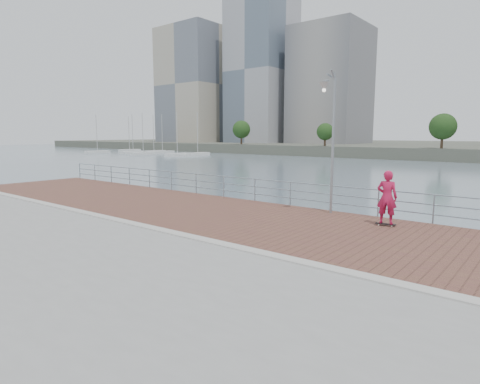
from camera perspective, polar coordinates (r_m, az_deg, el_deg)
The scene contains 9 objects.
water at distance 13.42m, azimuth -5.56°, elevation -15.07°, with size 400.00×400.00×0.00m, color slate.
seawall at distance 10.39m, azimuth -26.27°, elevation -17.13°, with size 40.00×24.00×2.00m, color gray.
brick_lane at distance 15.45m, azimuth 3.74°, elevation -4.07°, with size 40.00×6.80×0.02m, color brown.
curb at distance 12.75m, azimuth -5.69°, elevation -6.67°, with size 40.00×0.40×0.06m, color #B7B5AD.
guardrail at distance 18.18m, azimuth 9.94°, elevation -0.14°, with size 39.06×0.06×1.13m.
street_lamp at distance 16.61m, azimuth 12.58°, elevation 10.29°, with size 0.41×1.18×5.56m.
skateboard at distance 15.42m, azimuth 19.99°, elevation -4.31°, with size 0.72×0.29×0.08m.
skateboarder at distance 15.25m, azimuth 20.17°, elevation -0.70°, with size 0.70×0.46×1.92m, color #C11947.
marina at distance 111.14m, azimuth -12.92°, elevation 5.57°, with size 33.14×18.66×10.54m.
Camera 1 is at (8.67, -8.76, 3.31)m, focal length 30.00 mm.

